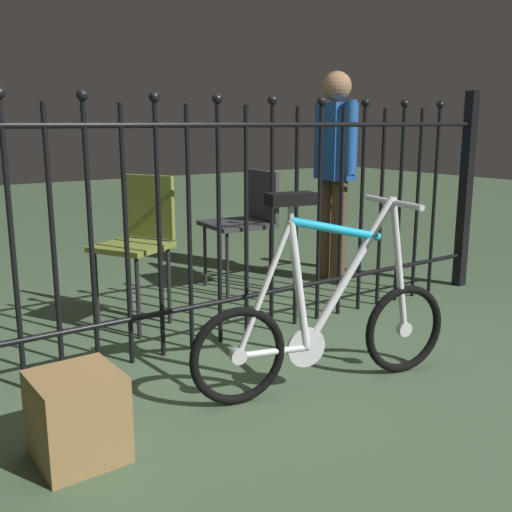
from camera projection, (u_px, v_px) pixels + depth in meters
ground_plane at (254, 386)px, 2.69m from camera, size 20.00×20.00×0.00m
iron_fence at (175, 221)px, 2.95m from camera, size 4.48×0.07×1.37m
bicycle at (326, 321)px, 2.62m from camera, size 1.24×0.40×0.88m
chair_charcoal at (247, 216)px, 4.22m from camera, size 0.46×0.46×0.82m
chair_olive at (139, 234)px, 3.42m from camera, size 0.49×0.49×0.86m
person_visitor at (335, 161)px, 4.30m from camera, size 0.24×0.47×1.50m
display_crate at (77, 417)px, 2.08m from camera, size 0.29×0.29×0.31m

